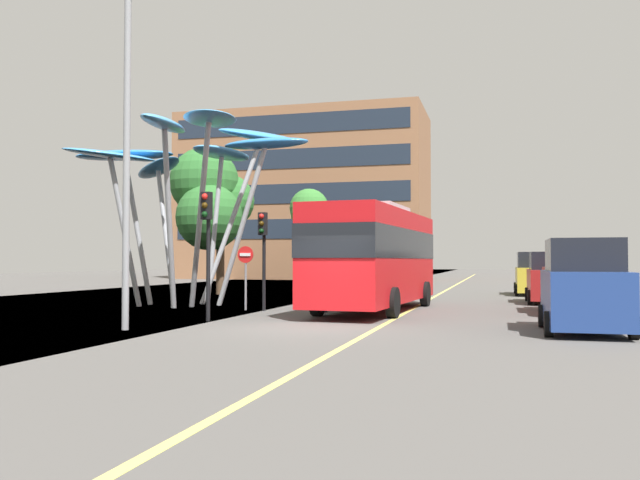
{
  "coord_description": "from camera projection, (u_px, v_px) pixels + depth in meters",
  "views": [
    {
      "loc": [
        4.81,
        -16.83,
        1.78
      ],
      "look_at": [
        -1.31,
        5.83,
        2.5
      ],
      "focal_mm": 37.48,
      "sensor_mm": 36.0,
      "label": 1
    }
  ],
  "objects": [
    {
      "name": "car_parked_mid",
      "position": [
        576.0,
        281.0,
        22.28
      ],
      "size": [
        2.08,
        4.49,
        2.38
      ],
      "color": "maroon",
      "rests_on": "ground"
    },
    {
      "name": "backdrop_building",
      "position": [
        305.0,
        197.0,
        66.52
      ],
      "size": [
        23.91,
        10.52,
        16.21
      ],
      "color": "#8E6042",
      "rests_on": "ground"
    },
    {
      "name": "leaf_sculpture",
      "position": [
        192.0,
        155.0,
        26.62
      ],
      "size": [
        9.71,
        9.59,
        7.55
      ],
      "color": "#9EA0A5",
      "rests_on": "ground"
    },
    {
      "name": "street_lamp",
      "position": [
        138.0,
        114.0,
        17.15
      ],
      "size": [
        1.65,
        0.44,
        8.88
      ],
      "color": "gray",
      "rests_on": "ground"
    },
    {
      "name": "no_entry_sign",
      "position": [
        246.0,
        267.0,
        23.91
      ],
      "size": [
        0.6,
        0.12,
        2.29
      ],
      "color": "gray",
      "rests_on": "ground"
    },
    {
      "name": "tree_pavement_far",
      "position": [
        316.0,
        219.0,
        49.45
      ],
      "size": [
        4.37,
        3.55,
        7.15
      ],
      "color": "brown",
      "rests_on": "ground"
    },
    {
      "name": "traffic_light_island_mid",
      "position": [
        304.0,
        239.0,
        27.23
      ],
      "size": [
        0.28,
        0.42,
        3.64
      ],
      "color": "black",
      "rests_on": "ground"
    },
    {
      "name": "car_parked_near",
      "position": [
        584.0,
        289.0,
        16.44
      ],
      "size": [
        2.02,
        3.83,
        2.31
      ],
      "color": "navy",
      "rests_on": "ground"
    },
    {
      "name": "car_side_street",
      "position": [
        535.0,
        275.0,
        34.41
      ],
      "size": [
        2.02,
        4.37,
        2.21
      ],
      "color": "gold",
      "rests_on": "ground"
    },
    {
      "name": "red_bus",
      "position": [
        375.0,
        253.0,
        23.52
      ],
      "size": [
        3.18,
        9.95,
        3.72
      ],
      "color": "red",
      "rests_on": "ground"
    },
    {
      "name": "car_parked_far",
      "position": [
        552.0,
        279.0,
        27.73
      ],
      "size": [
        2.1,
        4.09,
        2.14
      ],
      "color": "maroon",
      "rests_on": "ground"
    },
    {
      "name": "traffic_light_kerb_near",
      "position": [
        207.0,
        228.0,
        19.45
      ],
      "size": [
        0.28,
        0.42,
        3.77
      ],
      "color": "black",
      "rests_on": "ground"
    },
    {
      "name": "tree_pavement_near",
      "position": [
        211.0,
        199.0,
        35.35
      ],
      "size": [
        4.29,
        5.08,
        7.81
      ],
      "color": "brown",
      "rests_on": "ground"
    },
    {
      "name": "pedestrian",
      "position": [
        323.0,
        288.0,
        22.94
      ],
      "size": [
        0.34,
        0.34,
        1.68
      ],
      "color": "#2D3342",
      "rests_on": "ground"
    },
    {
      "name": "traffic_light_kerb_far",
      "position": [
        263.0,
        239.0,
        23.49
      ],
      "size": [
        0.28,
        0.42,
        3.47
      ],
      "color": "black",
      "rests_on": "ground"
    },
    {
      "name": "ground",
      "position": [
        285.0,
        330.0,
        17.62
      ],
      "size": [
        120.0,
        240.0,
        0.1
      ],
      "color": "#54514F"
    }
  ]
}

